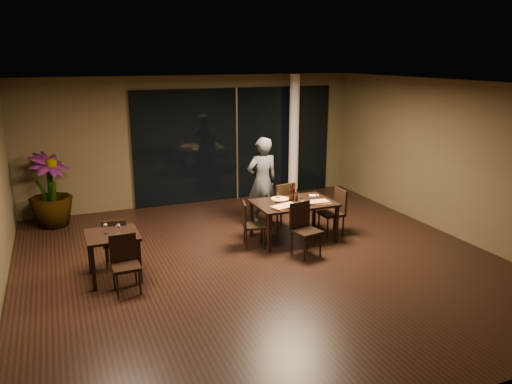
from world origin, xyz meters
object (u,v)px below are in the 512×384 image
object	(u,v)px
chair_main_left	(250,222)
bottle_a	(291,194)
main_table	(294,206)
side_table	(113,241)
chair_side_near	(125,260)
potted_plant	(50,190)
diner	(262,182)
bottle_c	(293,192)
chair_main_far	(282,204)
chair_main_near	(304,226)
chair_side_far	(115,240)
chair_main_right	(335,209)
bottle_b	(297,195)

from	to	relation	value
chair_main_left	bottle_a	world-z (taller)	bottle_a
main_table	chair_main_left	distance (m)	0.94
side_table	chair_side_near	size ratio (longest dim) A/B	0.93
potted_plant	main_table	bearing A→B (deg)	-31.30
chair_main_left	bottle_a	xyz separation A→B (m)	(0.86, 0.07, 0.44)
main_table	diner	distance (m)	1.08
diner	bottle_c	bearing A→B (deg)	101.29
chair_main_far	chair_side_near	bearing A→B (deg)	13.85
chair_main_left	potted_plant	xyz separation A→B (m)	(-3.36, 2.66, 0.29)
chair_main_near	chair_side_far	distance (m)	3.22
chair_main_right	bottle_b	distance (m)	0.89
side_table	bottle_c	xyz separation A→B (m)	(3.43, 0.62, 0.30)
chair_main_far	bottle_c	xyz separation A→B (m)	(-0.00, -0.48, 0.37)
chair_side_far	chair_main_far	bearing A→B (deg)	-159.83
diner	bottle_a	size ratio (longest dim) A/B	5.68
bottle_a	bottle_c	size ratio (longest dim) A/B	0.96
chair_main_far	diner	distance (m)	0.63
diner	bottle_c	size ratio (longest dim) A/B	5.48
main_table	bottle_a	size ratio (longest dim) A/B	4.61
chair_side_far	side_table	bearing A→B (deg)	88.72
chair_main_far	potted_plant	distance (m)	4.76
main_table	side_table	world-z (taller)	same
chair_main_left	bottle_c	bearing A→B (deg)	-64.98
main_table	chair_main_right	xyz separation A→B (m)	(0.88, -0.05, -0.16)
chair_main_right	chair_main_far	bearing A→B (deg)	-126.76
chair_main_near	bottle_b	bearing A→B (deg)	60.69
main_table	chair_side_near	xyz separation A→B (m)	(-3.29, -1.00, -0.19)
chair_main_far	bottle_a	size ratio (longest dim) A/B	3.02
chair_main_right	chair_side_far	bearing A→B (deg)	-89.76
chair_side_near	bottle_a	distance (m)	3.42
chair_main_left	bottle_c	world-z (taller)	bottle_c
chair_side_far	diner	size ratio (longest dim) A/B	0.45
chair_main_right	chair_side_near	size ratio (longest dim) A/B	1.06
main_table	bottle_c	bearing A→B (deg)	74.30
side_table	chair_main_right	bearing A→B (deg)	5.94
bottle_a	chair_side_near	bearing A→B (deg)	-162.65
bottle_a	bottle_b	bearing A→B (deg)	6.50
chair_main_near	chair_side_near	bearing A→B (deg)	173.17
chair_main_far	bottle_a	xyz separation A→B (m)	(-0.09, -0.58, 0.36)
chair_main_left	chair_side_far	distance (m)	2.40
chair_main_near	chair_main_far	bearing A→B (deg)	69.83
chair_side_far	bottle_c	distance (m)	3.38
chair_main_right	diner	size ratio (longest dim) A/B	0.50
chair_main_left	chair_side_near	world-z (taller)	chair_side_near
chair_side_near	bottle_b	xyz separation A→B (m)	(3.37, 1.03, 0.39)
diner	chair_side_near	bearing A→B (deg)	29.43
diner	potted_plant	xyz separation A→B (m)	(-4.06, 1.57, -0.16)
chair_main_far	chair_main_near	world-z (taller)	chair_main_far
bottle_b	potted_plant	bearing A→B (deg)	149.44
bottle_a	main_table	bearing A→B (deg)	-14.42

